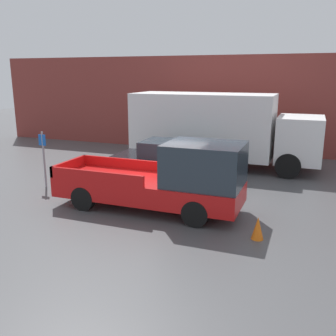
{
  "coord_description": "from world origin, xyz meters",
  "views": [
    {
      "loc": [
        4.32,
        -10.63,
        4.09
      ],
      "look_at": [
        0.07,
        0.46,
        1.09
      ],
      "focal_mm": 40.0,
      "sensor_mm": 36.0,
      "label": 1
    }
  ],
  "objects_px": {
    "pickup_truck": "(167,180)",
    "parking_sign": "(44,156)",
    "car": "(173,161)",
    "delivery_truck": "(217,127)",
    "traffic_cone": "(258,228)"
  },
  "relations": [
    {
      "from": "pickup_truck",
      "to": "parking_sign",
      "type": "bearing_deg",
      "value": 172.23
    },
    {
      "from": "pickup_truck",
      "to": "car",
      "type": "height_order",
      "value": "pickup_truck"
    },
    {
      "from": "pickup_truck",
      "to": "car",
      "type": "xyz_separation_m",
      "value": [
        -0.95,
        3.05,
        -0.18
      ]
    },
    {
      "from": "delivery_truck",
      "to": "traffic_cone",
      "type": "xyz_separation_m",
      "value": [
        2.88,
        -7.35,
        -1.47
      ]
    },
    {
      "from": "parking_sign",
      "to": "traffic_cone",
      "type": "bearing_deg",
      "value": -12.4
    },
    {
      "from": "car",
      "to": "parking_sign",
      "type": "xyz_separation_m",
      "value": [
        -4.14,
        -2.35,
        0.36
      ]
    },
    {
      "from": "pickup_truck",
      "to": "traffic_cone",
      "type": "height_order",
      "value": "pickup_truck"
    },
    {
      "from": "delivery_truck",
      "to": "traffic_cone",
      "type": "bearing_deg",
      "value": -68.6
    },
    {
      "from": "parking_sign",
      "to": "traffic_cone",
      "type": "xyz_separation_m",
      "value": [
        7.95,
        -1.75,
        -0.88
      ]
    },
    {
      "from": "car",
      "to": "traffic_cone",
      "type": "height_order",
      "value": "car"
    },
    {
      "from": "pickup_truck",
      "to": "parking_sign",
      "type": "distance_m",
      "value": 5.14
    },
    {
      "from": "pickup_truck",
      "to": "traffic_cone",
      "type": "relative_size",
      "value": 9.76
    },
    {
      "from": "car",
      "to": "traffic_cone",
      "type": "distance_m",
      "value": 5.62
    },
    {
      "from": "pickup_truck",
      "to": "car",
      "type": "distance_m",
      "value": 3.2
    },
    {
      "from": "delivery_truck",
      "to": "traffic_cone",
      "type": "height_order",
      "value": "delivery_truck"
    }
  ]
}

